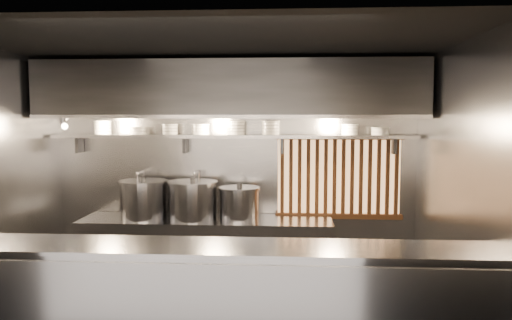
# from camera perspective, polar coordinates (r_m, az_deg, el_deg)

# --- Properties ---
(ceiling) EXTENTS (4.50, 4.50, 0.00)m
(ceiling) POSITION_cam_1_polar(r_m,az_deg,el_deg) (4.80, -4.54, 13.09)
(ceiling) COLOR black
(ceiling) RESTS_ON wall_back
(wall_back) EXTENTS (4.50, 0.00, 4.50)m
(wall_back) POSITION_cam_1_polar(r_m,az_deg,el_deg) (6.29, -2.49, -1.60)
(wall_back) COLOR gray
(wall_back) RESTS_ON floor
(wall_right) EXTENTS (0.00, 3.00, 3.00)m
(wall_right) POSITION_cam_1_polar(r_m,az_deg,el_deg) (5.02, 22.00, -3.66)
(wall_right) COLOR gray
(wall_right) RESTS_ON floor
(serving_counter) EXTENTS (4.50, 0.56, 1.13)m
(serving_counter) POSITION_cam_1_polar(r_m,az_deg,el_deg) (4.12, -6.32, -17.28)
(serving_counter) COLOR #9B9BA1
(serving_counter) RESTS_ON floor
(cooking_bench) EXTENTS (3.00, 0.70, 0.90)m
(cooking_bench) POSITION_cam_1_polar(r_m,az_deg,el_deg) (6.15, -5.66, -10.80)
(cooking_bench) COLOR #9B9BA1
(cooking_bench) RESTS_ON floor
(bowl_shelf) EXTENTS (4.40, 0.34, 0.04)m
(bowl_shelf) POSITION_cam_1_polar(r_m,az_deg,el_deg) (6.07, -2.69, 2.71)
(bowl_shelf) COLOR #9B9BA1
(bowl_shelf) RESTS_ON wall_back
(exhaust_hood) EXTENTS (4.40, 0.81, 0.65)m
(exhaust_hood) POSITION_cam_1_polar(r_m,az_deg,el_deg) (5.85, -2.96, 7.96)
(exhaust_hood) COLOR #2D2D30
(exhaust_hood) RESTS_ON ceiling
(wood_screen) EXTENTS (1.56, 0.09, 1.04)m
(wood_screen) POSITION_cam_1_polar(r_m,az_deg,el_deg) (6.23, 9.43, -1.90)
(wood_screen) COLOR #F3B26D
(wood_screen) RESTS_ON wall_back
(faucet_left) EXTENTS (0.04, 0.30, 0.50)m
(faucet_left) POSITION_cam_1_polar(r_m,az_deg,el_deg) (6.39, -12.93, -2.45)
(faucet_left) COLOR silver
(faucet_left) RESTS_ON wall_back
(faucet_right) EXTENTS (0.04, 0.30, 0.50)m
(faucet_right) POSITION_cam_1_polar(r_m,az_deg,el_deg) (6.23, -6.74, -2.55)
(faucet_right) COLOR silver
(faucet_right) RESTS_ON wall_back
(heat_lamp) EXTENTS (0.25, 0.35, 0.20)m
(heat_lamp) POSITION_cam_1_polar(r_m,az_deg,el_deg) (6.12, -21.20, 4.15)
(heat_lamp) COLOR #9B9BA1
(heat_lamp) RESTS_ON exhaust_hood
(pendant_bulb) EXTENTS (0.09, 0.09, 0.19)m
(pendant_bulb) POSITION_cam_1_polar(r_m,az_deg,el_deg) (5.96, -3.78, 3.45)
(pendant_bulb) COLOR #2D2D30
(pendant_bulb) RESTS_ON exhaust_hood
(stock_pot_left) EXTENTS (0.75, 0.75, 0.50)m
(stock_pot_left) POSITION_cam_1_polar(r_m,az_deg,el_deg) (6.15, -12.76, -4.38)
(stock_pot_left) COLOR #9B9BA1
(stock_pot_left) RESTS_ON cooking_bench
(stock_pot_mid) EXTENTS (0.65, 0.65, 0.43)m
(stock_pot_mid) POSITION_cam_1_polar(r_m,az_deg,el_deg) (5.94, -1.90, -4.95)
(stock_pot_mid) COLOR #9B9BA1
(stock_pot_mid) RESTS_ON cooking_bench
(stock_pot_right) EXTENTS (0.71, 0.71, 0.49)m
(stock_pot_right) POSITION_cam_1_polar(r_m,az_deg,el_deg) (6.00, -7.24, -4.56)
(stock_pot_right) COLOR #9B9BA1
(stock_pot_right) RESTS_ON cooking_bench
(bowl_stack_0) EXTENTS (0.22, 0.22, 0.17)m
(bowl_stack_0) POSITION_cam_1_polar(r_m,az_deg,el_deg) (6.45, -17.12, 3.57)
(bowl_stack_0) COLOR white
(bowl_stack_0) RESTS_ON bowl_shelf
(bowl_stack_1) EXTENTS (0.22, 0.22, 0.09)m
(bowl_stack_1) POSITION_cam_1_polar(r_m,az_deg,el_deg) (6.30, -13.33, 3.28)
(bowl_stack_1) COLOR white
(bowl_stack_1) RESTS_ON bowl_shelf
(bowl_stack_2) EXTENTS (0.20, 0.20, 0.13)m
(bowl_stack_2) POSITION_cam_1_polar(r_m,az_deg,el_deg) (6.20, -9.79, 3.49)
(bowl_stack_2) COLOR white
(bowl_stack_2) RESTS_ON bowl_shelf
(bowl_stack_3) EXTENTS (0.23, 0.23, 0.13)m
(bowl_stack_3) POSITION_cam_1_polar(r_m,az_deg,el_deg) (6.12, -6.33, 3.51)
(bowl_stack_3) COLOR white
(bowl_stack_3) RESTS_ON bowl_shelf
(bowl_stack_4) EXTENTS (0.24, 0.24, 0.17)m
(bowl_stack_4) POSITION_cam_1_polar(r_m,az_deg,el_deg) (6.06, -2.36, 3.70)
(bowl_stack_4) COLOR white
(bowl_stack_4) RESTS_ON bowl_shelf
(bowl_stack_5) EXTENTS (0.23, 0.23, 0.17)m
(bowl_stack_5) POSITION_cam_1_polar(r_m,az_deg,el_deg) (6.03, 1.69, 3.70)
(bowl_stack_5) COLOR white
(bowl_stack_5) RESTS_ON bowl_shelf
(bowl_stack_6) EXTENTS (0.21, 0.21, 0.13)m
(bowl_stack_6) POSITION_cam_1_polar(r_m,az_deg,el_deg) (6.07, 10.64, 3.45)
(bowl_stack_6) COLOR white
(bowl_stack_6) RESTS_ON bowl_shelf
(bowl_stack_7) EXTENTS (0.22, 0.22, 0.09)m
(bowl_stack_7) POSITION_cam_1_polar(r_m,az_deg,el_deg) (6.13, 14.00, 3.22)
(bowl_stack_7) COLOR white
(bowl_stack_7) RESTS_ON bowl_shelf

